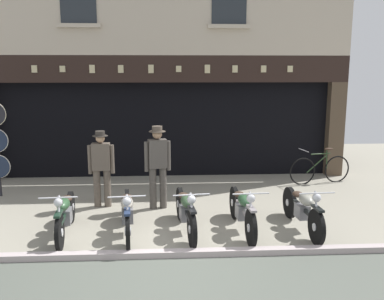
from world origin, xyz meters
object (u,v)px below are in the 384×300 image
(motorcycle_right, at_px, (303,209))
(advert_board_far, at_px, (292,116))
(motorcycle_center_left, at_px, (127,212))
(leaning_bicycle, at_px, (320,169))
(salesman_left, at_px, (101,165))
(motorcycle_center_right, at_px, (242,209))
(motorcycle_left, at_px, (65,213))
(advert_board_near, at_px, (253,119))
(motorcycle_center, at_px, (186,210))
(shopkeeper_center, at_px, (158,163))

(motorcycle_right, height_order, advert_board_far, advert_board_far)
(motorcycle_center_left, xyz_separation_m, leaning_bicycle, (4.71, 3.26, -0.04))
(salesman_left, bearing_deg, motorcycle_center_right, 148.66)
(motorcycle_center_left, bearing_deg, motorcycle_left, -7.75)
(motorcycle_center_right, bearing_deg, salesman_left, -32.54)
(motorcycle_center_left, relative_size, motorcycle_right, 1.01)
(motorcycle_center_left, distance_m, advert_board_far, 6.21)
(motorcycle_left, relative_size, leaning_bicycle, 1.14)
(motorcycle_center_right, xyz_separation_m, salesman_left, (-2.78, 1.60, 0.49))
(motorcycle_center_right, distance_m, leaning_bicycle, 4.15)
(motorcycle_center_left, distance_m, advert_board_near, 5.49)
(motorcycle_left, bearing_deg, motorcycle_center, 175.21)
(motorcycle_center_left, relative_size, motorcycle_center, 0.99)
(motorcycle_left, height_order, motorcycle_center_right, motorcycle_center_right)
(leaning_bicycle, bearing_deg, shopkeeper_center, 102.32)
(motorcycle_left, bearing_deg, motorcycle_right, 175.23)
(motorcycle_center, relative_size, motorcycle_center_right, 1.00)
(shopkeeper_center, xyz_separation_m, leaning_bicycle, (4.19, 1.80, -0.62))
(motorcycle_right, relative_size, leaning_bicycle, 1.16)
(shopkeeper_center, relative_size, advert_board_near, 1.60)
(motorcycle_right, height_order, leaning_bicycle, leaning_bicycle)
(motorcycle_center_left, xyz_separation_m, advert_board_near, (3.11, 4.37, 1.16))
(shopkeeper_center, height_order, advert_board_near, advert_board_near)
(motorcycle_center_left, relative_size, shopkeeper_center, 1.12)
(motorcycle_left, distance_m, advert_board_near, 6.16)
(salesman_left, distance_m, shopkeeper_center, 1.23)
(motorcycle_center_left, bearing_deg, shopkeeper_center, -115.07)
(motorcycle_left, xyz_separation_m, motorcycle_center_right, (3.20, 0.01, 0.01))
(motorcycle_center_left, xyz_separation_m, salesman_left, (-0.69, 1.65, 0.49))
(shopkeeper_center, bearing_deg, advert_board_far, -153.06)
(motorcycle_right, xyz_separation_m, shopkeeper_center, (-2.69, 1.43, 0.58))
(motorcycle_right, xyz_separation_m, leaning_bicycle, (1.50, 3.23, -0.04))
(advert_board_near, bearing_deg, shopkeeper_center, -131.75)
(motorcycle_center_right, bearing_deg, motorcycle_right, 176.57)
(motorcycle_right, distance_m, salesman_left, 4.25)
(motorcycle_center, bearing_deg, motorcycle_center_right, 174.15)
(advert_board_near, xyz_separation_m, advert_board_far, (1.13, -0.00, 0.05))
(motorcycle_center_right, xyz_separation_m, advert_board_near, (1.02, 4.32, 1.16))
(motorcycle_center, relative_size, motorcycle_right, 1.02)
(salesman_left, distance_m, leaning_bicycle, 5.66)
(motorcycle_center_right, relative_size, motorcycle_right, 1.02)
(salesman_left, height_order, advert_board_far, advert_board_far)
(motorcycle_center, relative_size, salesman_left, 1.22)
(salesman_left, relative_size, advert_board_far, 1.65)
(motorcycle_center_left, bearing_deg, motorcycle_right, 175.01)
(leaning_bicycle, bearing_deg, motorcycle_center_left, 113.82)
(motorcycle_center, xyz_separation_m, salesman_left, (-1.74, 1.61, 0.49))
(motorcycle_center_left, distance_m, leaning_bicycle, 5.73)
(advert_board_near, height_order, leaning_bicycle, advert_board_near)
(motorcycle_right, bearing_deg, advert_board_near, -91.81)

